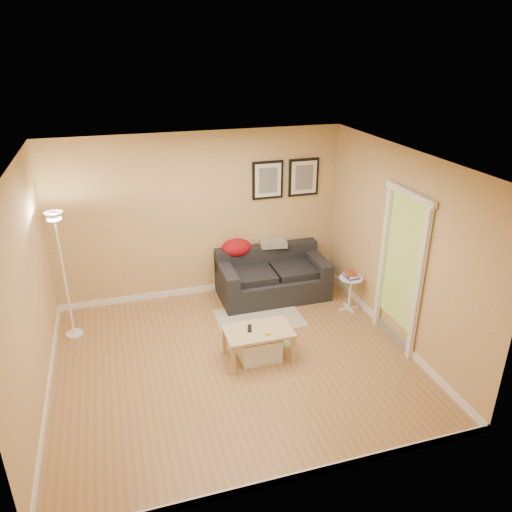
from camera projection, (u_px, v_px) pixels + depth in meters
The scene contains 25 objects.
floor at pixel (234, 361), 6.32m from camera, with size 4.50×4.50×0.00m, color #A27245.
ceiling at pixel (230, 161), 5.28m from camera, with size 4.50×4.50×0.00m, color white.
wall_back at pixel (200, 217), 7.55m from camera, with size 4.50×4.50×0.00m, color tan.
wall_front at pixel (292, 369), 4.05m from camera, with size 4.50×4.50×0.00m, color tan.
wall_left at pixel (27, 296), 5.20m from camera, with size 4.00×4.00×0.00m, color tan.
wall_right at pixel (399, 248), 6.40m from camera, with size 4.00×4.00×0.00m, color tan.
baseboard_back at pixel (204, 289), 8.05m from camera, with size 4.50×0.02×0.10m, color white.
baseboard_front at pixel (288, 479), 4.56m from camera, with size 4.50×0.02×0.10m, color white.
baseboard_left at pixel (48, 390), 5.71m from camera, with size 0.02×4.00×0.10m, color white.
baseboard_right at pixel (388, 330), 6.90m from camera, with size 0.02×4.00×0.10m, color white.
sofa at pixel (273, 275), 7.79m from camera, with size 1.70×0.90×0.75m, color black, non-canonical shape.
red_throw at pixel (237, 248), 7.79m from camera, with size 0.48×0.36×0.28m, color #A20E1A, non-canonical shape.
plaid_throw at pixel (273, 243), 7.93m from camera, with size 0.42×0.26×0.10m, color tan, non-canonical shape.
framed_print_left at pixel (268, 180), 7.61m from camera, with size 0.50×0.04×0.60m, color black, non-canonical shape.
framed_print_right at pixel (304, 177), 7.77m from camera, with size 0.50×0.04×0.60m, color black, non-canonical shape.
area_rug at pixel (259, 318), 7.29m from camera, with size 1.25×0.85×0.01m, color #B9AF93.
green_runner at pixel (262, 341), 6.73m from camera, with size 0.70×0.50×0.01m, color #668C4C.
coffee_table at pixel (258, 344), 6.29m from camera, with size 0.86×0.52×0.43m, color tan, non-canonical shape.
remote_control at pixel (250, 328), 6.22m from camera, with size 0.05×0.16×0.02m, color black.
tape_roll at pixel (268, 333), 6.11m from camera, with size 0.07×0.07×0.03m, color yellow.
storage_bin at pixel (259, 347), 6.31m from camera, with size 0.54×0.39×0.33m, color white, non-canonical shape.
side_table at pixel (350, 293), 7.43m from camera, with size 0.36×0.36×0.54m, color white, non-canonical shape.
book_stack at pixel (351, 274), 7.32m from camera, with size 0.19×0.25×0.08m, color #2F3D8F, non-canonical shape.
floor_lamp at pixel (65, 280), 6.54m from camera, with size 0.24×0.24×1.82m, color white, non-canonical shape.
doorway at pixel (400, 273), 6.36m from camera, with size 0.12×1.01×2.13m, color white, non-canonical shape.
Camera 1 is at (-1.25, -5.10, 3.79)m, focal length 34.38 mm.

